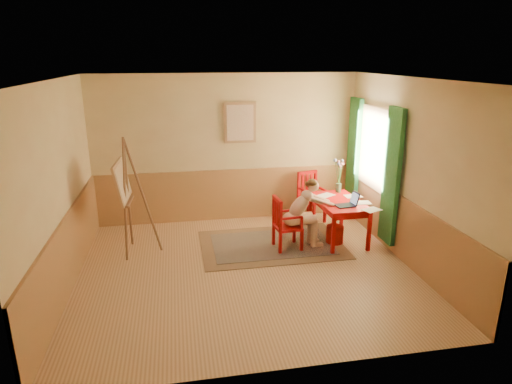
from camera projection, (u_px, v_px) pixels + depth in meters
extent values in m
cube|color=tan|center=(246.00, 270.00, 6.64)|extent=(5.00, 4.50, 0.02)
cube|color=white|center=(245.00, 78.00, 5.80)|extent=(5.00, 4.50, 0.02)
cube|color=tan|center=(227.00, 149.00, 8.34)|extent=(5.00, 0.02, 2.80)
cube|color=tan|center=(284.00, 245.00, 4.10)|extent=(5.00, 0.02, 2.80)
cube|color=tan|center=(58.00, 190.00, 5.79)|extent=(0.02, 4.50, 2.80)
cube|color=tan|center=(409.00, 173.00, 6.65)|extent=(0.02, 4.50, 2.80)
cube|color=#B6804D|center=(228.00, 194.00, 8.58)|extent=(5.00, 0.04, 1.00)
cube|color=#B6804D|center=(69.00, 252.00, 6.06)|extent=(0.04, 4.50, 1.00)
cube|color=#B6804D|center=(401.00, 228.00, 6.91)|extent=(0.04, 4.50, 1.00)
cube|color=white|center=(376.00, 149.00, 7.63)|extent=(0.02, 1.00, 1.30)
cube|color=#AA8057|center=(375.00, 149.00, 7.63)|extent=(0.03, 1.12, 1.42)
cube|color=#36894B|center=(392.00, 177.00, 6.98)|extent=(0.08, 0.45, 2.20)
cube|color=#36894B|center=(353.00, 156.00, 8.44)|extent=(0.08, 0.45, 2.20)
cube|color=#AA8057|center=(240.00, 123.00, 8.19)|extent=(0.60, 0.04, 0.76)
cube|color=beige|center=(240.00, 123.00, 8.17)|extent=(0.50, 0.02, 0.66)
cube|color=#8C7251|center=(272.00, 244.00, 7.51)|extent=(2.41, 1.61, 0.01)
cube|color=black|center=(272.00, 244.00, 7.51)|extent=(2.01, 1.21, 0.01)
cube|color=red|center=(339.00, 202.00, 7.53)|extent=(0.77, 1.23, 0.04)
cube|color=red|center=(339.00, 205.00, 7.55)|extent=(0.66, 1.12, 0.10)
cube|color=red|center=(333.00, 235.00, 7.06)|extent=(0.06, 0.06, 0.68)
cube|color=red|center=(369.00, 232.00, 7.19)|extent=(0.06, 0.06, 0.68)
cube|color=red|center=(310.00, 212.00, 8.09)|extent=(0.06, 0.06, 0.68)
cube|color=red|center=(342.00, 210.00, 8.22)|extent=(0.06, 0.06, 0.68)
cube|color=red|center=(288.00, 227.00, 7.26)|extent=(0.45, 0.44, 0.04)
cube|color=red|center=(280.00, 244.00, 7.11)|extent=(0.05, 0.05, 0.37)
cube|color=red|center=(302.00, 241.00, 7.21)|extent=(0.05, 0.05, 0.37)
cube|color=red|center=(274.00, 235.00, 7.43)|extent=(0.05, 0.05, 0.37)
cube|color=red|center=(294.00, 233.00, 7.53)|extent=(0.05, 0.05, 0.37)
cube|color=red|center=(281.00, 216.00, 6.97)|extent=(0.05, 0.05, 0.50)
cube|color=red|center=(274.00, 209.00, 7.29)|extent=(0.05, 0.05, 0.50)
cube|color=red|center=(277.00, 200.00, 7.07)|extent=(0.08, 0.40, 0.05)
cube|color=red|center=(279.00, 215.00, 7.05)|extent=(0.03, 0.04, 0.41)
cube|color=red|center=(277.00, 213.00, 7.14)|extent=(0.03, 0.04, 0.41)
cube|color=red|center=(275.00, 212.00, 7.22)|extent=(0.03, 0.04, 0.41)
cube|color=red|center=(292.00, 218.00, 7.03)|extent=(0.37, 0.07, 0.03)
cube|color=red|center=(302.00, 223.00, 7.11)|extent=(0.04, 0.04, 0.20)
cube|color=red|center=(284.00, 211.00, 7.36)|extent=(0.37, 0.07, 0.03)
cube|color=red|center=(294.00, 215.00, 7.43)|extent=(0.04, 0.04, 0.20)
cube|color=red|center=(312.00, 201.00, 8.50)|extent=(0.51, 0.53, 0.04)
cube|color=red|center=(298.00, 209.00, 8.66)|extent=(0.06, 0.06, 0.39)
cube|color=red|center=(308.00, 216.00, 8.32)|extent=(0.06, 0.06, 0.39)
cube|color=red|center=(314.00, 207.00, 8.81)|extent=(0.06, 0.06, 0.39)
cube|color=red|center=(325.00, 213.00, 8.47)|extent=(0.06, 0.06, 0.39)
cube|color=red|center=(299.00, 185.00, 8.51)|extent=(0.06, 0.06, 0.53)
cube|color=red|center=(315.00, 183.00, 8.66)|extent=(0.06, 0.06, 0.53)
cube|color=red|center=(307.00, 172.00, 8.52)|extent=(0.42, 0.15, 0.06)
cube|color=red|center=(303.00, 185.00, 8.55)|extent=(0.05, 0.04, 0.43)
cube|color=red|center=(307.00, 185.00, 8.59)|extent=(0.05, 0.04, 0.43)
cube|color=red|center=(311.00, 184.00, 8.63)|extent=(0.05, 0.04, 0.43)
cube|color=red|center=(304.00, 190.00, 8.36)|extent=(0.13, 0.39, 0.03)
cube|color=red|center=(308.00, 198.00, 8.23)|extent=(0.05, 0.05, 0.21)
cube|color=red|center=(320.00, 188.00, 8.50)|extent=(0.13, 0.39, 0.03)
cube|color=red|center=(325.00, 196.00, 8.37)|extent=(0.05, 0.05, 0.21)
ellipsoid|color=#DDAE93|center=(291.00, 219.00, 7.23)|extent=(0.29, 0.35, 0.21)
cylinder|color=#DDAE93|center=(304.00, 220.00, 7.21)|extent=(0.42, 0.18, 0.15)
cylinder|color=#DDAE93|center=(300.00, 217.00, 7.36)|extent=(0.42, 0.18, 0.15)
cylinder|color=#DDAE93|center=(314.00, 233.00, 7.33)|extent=(0.12, 0.12, 0.47)
cylinder|color=#DDAE93|center=(310.00, 229.00, 7.49)|extent=(0.12, 0.12, 0.47)
cube|color=#DDAE93|center=(317.00, 245.00, 7.42)|extent=(0.20, 0.10, 0.07)
cube|color=#DDAE93|center=(313.00, 241.00, 7.57)|extent=(0.20, 0.10, 0.07)
ellipsoid|color=#DDAE93|center=(299.00, 206.00, 7.21)|extent=(0.48, 0.31, 0.49)
ellipsoid|color=#DDAE93|center=(307.00, 195.00, 7.19)|extent=(0.21, 0.30, 0.17)
sphere|color=#DDAE93|center=(313.00, 186.00, 7.17)|extent=(0.20, 0.20, 0.19)
ellipsoid|color=#523217|center=(312.00, 183.00, 7.15)|extent=(0.19, 0.20, 0.13)
sphere|color=#523217|center=(308.00, 184.00, 7.13)|extent=(0.11, 0.11, 0.10)
cylinder|color=#DDAE93|center=(315.00, 200.00, 7.10)|extent=(0.21, 0.09, 0.14)
cylinder|color=#DDAE93|center=(327.00, 203.00, 7.20)|extent=(0.28, 0.15, 0.16)
sphere|color=#DDAE93|center=(321.00, 202.00, 7.12)|extent=(0.09, 0.09, 0.08)
sphere|color=#DDAE93|center=(333.00, 205.00, 7.27)|extent=(0.07, 0.07, 0.07)
cylinder|color=#DDAE93|center=(309.00, 195.00, 7.35)|extent=(0.22, 0.12, 0.14)
cylinder|color=#DDAE93|center=(321.00, 199.00, 7.41)|extent=(0.28, 0.11, 0.16)
sphere|color=#DDAE93|center=(314.00, 197.00, 7.39)|extent=(0.09, 0.09, 0.08)
sphere|color=#DDAE93|center=(328.00, 202.00, 7.43)|extent=(0.07, 0.07, 0.07)
cube|color=#1E2338|center=(345.00, 205.00, 7.25)|extent=(0.34, 0.26, 0.02)
cube|color=#2D3342|center=(345.00, 205.00, 7.25)|extent=(0.29, 0.21, 0.00)
cube|color=#1E2338|center=(355.00, 198.00, 7.27)|extent=(0.10, 0.23, 0.21)
cube|color=#99BFF2|center=(354.00, 198.00, 7.27)|extent=(0.07, 0.19, 0.17)
cube|color=white|center=(372.00, 210.00, 7.06)|extent=(0.35, 0.30, 0.00)
cube|color=white|center=(353.00, 196.00, 7.75)|extent=(0.30, 0.22, 0.00)
cube|color=white|center=(326.00, 195.00, 7.81)|extent=(0.36, 0.33, 0.00)
cube|color=white|center=(362.00, 203.00, 7.41)|extent=(0.31, 0.24, 0.00)
cylinder|color=#3F724C|center=(338.00, 188.00, 7.97)|extent=(0.10, 0.10, 0.16)
cylinder|color=#3F7233|center=(337.00, 172.00, 7.95)|extent=(0.06, 0.13, 0.43)
sphere|color=#728CD8|center=(335.00, 160.00, 7.94)|extent=(0.07, 0.07, 0.06)
cylinder|color=#3F7233|center=(339.00, 173.00, 7.85)|extent=(0.07, 0.09, 0.45)
sphere|color=pink|center=(339.00, 162.00, 7.74)|extent=(0.05, 0.05, 0.04)
cylinder|color=#3F7233|center=(339.00, 176.00, 7.92)|extent=(0.03, 0.05, 0.33)
sphere|color=pink|center=(340.00, 166.00, 7.89)|extent=(0.06, 0.06, 0.05)
cylinder|color=#3F7233|center=(339.00, 174.00, 7.83)|extent=(0.08, 0.13, 0.42)
sphere|color=#728CD8|center=(339.00, 164.00, 7.71)|extent=(0.06, 0.06, 0.06)
cylinder|color=#3F7233|center=(341.00, 174.00, 7.94)|extent=(0.10, 0.09, 0.37)
sphere|color=pink|center=(343.00, 164.00, 7.93)|extent=(0.06, 0.06, 0.05)
cylinder|color=#3F7233|center=(340.00, 174.00, 7.92)|extent=(0.06, 0.05, 0.38)
sphere|color=pink|center=(341.00, 164.00, 7.89)|extent=(0.05, 0.05, 0.05)
cylinder|color=#3F7233|center=(340.00, 173.00, 7.94)|extent=(0.09, 0.10, 0.43)
sphere|color=#728CD8|center=(342.00, 160.00, 7.93)|extent=(0.05, 0.05, 0.05)
cylinder|color=red|center=(335.00, 235.00, 7.54)|extent=(0.37, 0.37, 0.31)
cylinder|color=brown|center=(125.00, 200.00, 6.82)|extent=(0.11, 0.35, 1.91)
cylinder|color=brown|center=(128.00, 194.00, 7.12)|extent=(0.08, 0.35, 1.91)
cylinder|color=brown|center=(143.00, 196.00, 7.00)|extent=(0.50, 0.06, 1.92)
cylinder|color=brown|center=(125.00, 201.00, 6.99)|extent=(0.06, 0.54, 0.03)
cube|color=brown|center=(129.00, 201.00, 7.00)|extent=(0.09, 0.58, 0.03)
cube|color=#AA8057|center=(122.00, 181.00, 6.89)|extent=(0.19, 0.85, 0.64)
cube|color=beige|center=(123.00, 181.00, 6.89)|extent=(0.15, 0.77, 0.55)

